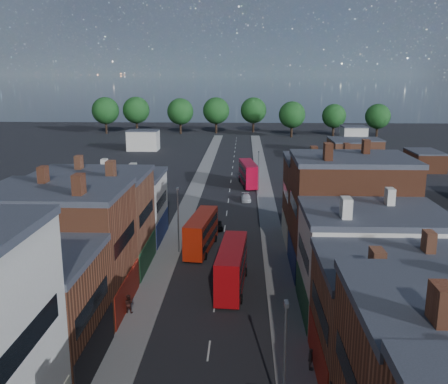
# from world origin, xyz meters

# --- Properties ---
(pavement_west) EXTENTS (3.00, 200.00, 0.12)m
(pavement_west) POSITION_xyz_m (-6.50, 50.00, 0.06)
(pavement_west) COLOR gray
(pavement_west) RESTS_ON ground
(pavement_east) EXTENTS (3.00, 200.00, 0.12)m
(pavement_east) POSITION_xyz_m (6.50, 50.00, 0.06)
(pavement_east) COLOR gray
(pavement_east) RESTS_ON ground
(terrace_east) EXTENTS (12.00, 80.00, 13.41)m
(terrace_east) POSITION_xyz_m (14.00, 0.00, 6.70)
(terrace_east) COLOR brown
(terrace_east) RESTS_ON ground
(lamp_post_1) EXTENTS (0.25, 0.70, 8.12)m
(lamp_post_1) POSITION_xyz_m (5.20, 0.00, 4.70)
(lamp_post_1) COLOR slate
(lamp_post_1) RESTS_ON ground
(lamp_post_2) EXTENTS (0.25, 0.70, 8.12)m
(lamp_post_2) POSITION_xyz_m (-5.20, 30.00, 4.70)
(lamp_post_2) COLOR slate
(lamp_post_2) RESTS_ON ground
(lamp_post_3) EXTENTS (0.25, 0.70, 8.12)m
(lamp_post_3) POSITION_xyz_m (5.20, 60.00, 4.70)
(lamp_post_3) COLOR slate
(lamp_post_3) RESTS_ON ground
(bus_0) EXTENTS (3.53, 10.35, 4.38)m
(bus_0) POSITION_xyz_m (-2.53, 31.09, 2.36)
(bus_0) COLOR #AB1D09
(bus_0) RESTS_ON ground
(bus_1) EXTENTS (3.17, 10.54, 4.49)m
(bus_1) POSITION_xyz_m (1.50, 19.78, 2.42)
(bus_1) COLOR #B30A0E
(bus_1) RESTS_ON ground
(bus_2) EXTENTS (3.86, 10.88, 4.60)m
(bus_2) POSITION_xyz_m (3.50, 68.14, 2.48)
(bus_2) COLOR #AA0722
(bus_2) RESTS_ON ground
(car_2) EXTENTS (2.23, 4.06, 1.08)m
(car_2) POSITION_xyz_m (-1.20, 39.69, 0.54)
(car_2) COLOR black
(car_2) RESTS_ON ground
(car_3) EXTENTS (1.76, 3.99, 1.14)m
(car_3) POSITION_xyz_m (3.02, 56.03, 0.57)
(car_3) COLOR silver
(car_3) RESTS_ON ground
(ped_1) EXTENTS (0.89, 0.56, 1.72)m
(ped_1) POSITION_xyz_m (-7.70, 13.96, 0.98)
(ped_1) COLOR #3C1D18
(ped_1) RESTS_ON pavement_west
(ped_3) EXTENTS (0.47, 0.98, 1.66)m
(ped_3) POSITION_xyz_m (7.61, 5.59, 0.95)
(ped_3) COLOR #605A52
(ped_3) RESTS_ON pavement_east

